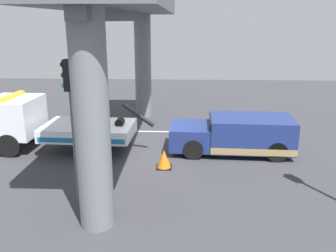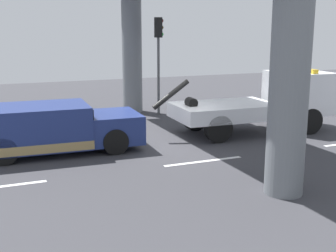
{
  "view_description": "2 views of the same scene",
  "coord_description": "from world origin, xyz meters",
  "px_view_note": "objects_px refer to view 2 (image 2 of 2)",
  "views": [
    {
      "loc": [
        -1.77,
        14.85,
        5.53
      ],
      "look_at": [
        -1.14,
        0.84,
        1.39
      ],
      "focal_mm": 38.35,
      "sensor_mm": 36.0,
      "label": 1
    },
    {
      "loc": [
        -6.03,
        -14.58,
        4.0
      ],
      "look_at": [
        -0.39,
        -0.95,
        0.76
      ],
      "focal_mm": 47.77,
      "sensor_mm": 36.0,
      "label": 2
    }
  ],
  "objects_px": {
    "tow_truck_white": "(269,101)",
    "traffic_cone_orange": "(125,123)",
    "traffic_light_far": "(159,45)",
    "towed_van_green": "(52,129)"
  },
  "relations": [
    {
      "from": "tow_truck_white",
      "to": "traffic_cone_orange",
      "type": "relative_size",
      "value": 10.08
    },
    {
      "from": "traffic_light_far",
      "to": "traffic_cone_orange",
      "type": "relative_size",
      "value": 6.19
    },
    {
      "from": "towed_van_green",
      "to": "traffic_light_far",
      "type": "relative_size",
      "value": 1.18
    },
    {
      "from": "tow_truck_white",
      "to": "traffic_cone_orange",
      "type": "height_order",
      "value": "tow_truck_white"
    },
    {
      "from": "traffic_light_far",
      "to": "traffic_cone_orange",
      "type": "distance_m",
      "value": 4.84
    },
    {
      "from": "tow_truck_white",
      "to": "traffic_light_far",
      "type": "height_order",
      "value": "traffic_light_far"
    },
    {
      "from": "traffic_cone_orange",
      "to": "towed_van_green",
      "type": "bearing_deg",
      "value": -148.51
    },
    {
      "from": "traffic_light_far",
      "to": "tow_truck_white",
      "type": "bearing_deg",
      "value": -60.12
    },
    {
      "from": "tow_truck_white",
      "to": "towed_van_green",
      "type": "distance_m",
      "value": 8.38
    },
    {
      "from": "towed_van_green",
      "to": "traffic_cone_orange",
      "type": "xyz_separation_m",
      "value": [
        3.06,
        1.87,
        -0.43
      ]
    }
  ]
}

